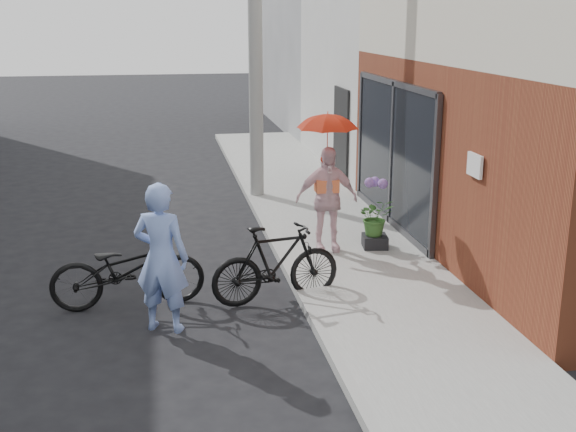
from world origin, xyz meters
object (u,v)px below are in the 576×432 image
object	(u,v)px
utility_pole	(255,25)
bike_left	(128,269)
officer	(161,258)
planter	(375,241)
kimono_woman	(326,199)
bike_right	(276,264)

from	to	relation	value
utility_pole	bike_left	size ratio (longest dim) A/B	3.55
officer	planter	world-z (taller)	officer
utility_pole	officer	distance (m)	6.95
kimono_woman	officer	bearing A→B (deg)	-136.75
planter	officer	bearing A→B (deg)	-145.50
officer	kimono_woman	size ratio (longest dim) A/B	1.11
utility_pole	planter	world-z (taller)	utility_pole
bike_left	planter	distance (m)	4.08
utility_pole	bike_right	distance (m)	6.27
bike_right	planter	distance (m)	2.51
utility_pole	kimono_woman	world-z (taller)	utility_pole
bike_right	planter	world-z (taller)	bike_right
utility_pole	planter	xyz separation A→B (m)	(1.36, -3.84, -3.28)
utility_pole	bike_left	bearing A→B (deg)	-114.41
officer	kimono_woman	bearing A→B (deg)	-115.88
utility_pole	planter	distance (m)	5.23
kimono_woman	planter	world-z (taller)	kimono_woman
bike_right	kimono_woman	size ratio (longest dim) A/B	1.07
utility_pole	officer	xyz separation A→B (m)	(-1.98, -6.14, -2.58)
planter	kimono_woman	bearing A→B (deg)	179.34
bike_left	kimono_woman	xyz separation A→B (m)	(2.99, 1.50, 0.43)
officer	kimono_woman	world-z (taller)	officer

